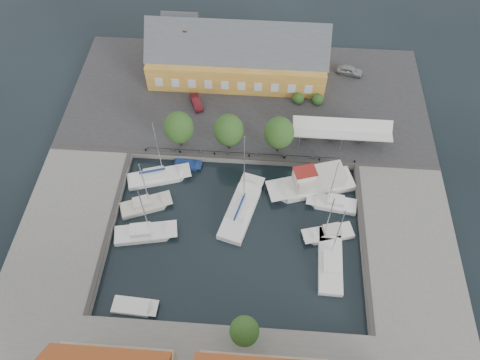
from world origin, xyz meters
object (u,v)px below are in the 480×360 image
(east_boat_c, at_px, (330,263))
(west_boat_b, at_px, (145,206))
(launch_nw, at_px, (188,165))
(center_sailboat, at_px, (241,210))
(east_boat_b, at_px, (329,234))
(west_boat_a, at_px, (158,177))
(tent_canopy, at_px, (342,129))
(car_red, at_px, (196,102))
(warehouse, at_px, (234,56))
(west_boat_c, at_px, (144,234))
(east_boat_a, at_px, (333,204))
(trawler, at_px, (314,183))
(launch_sw, at_px, (135,307))
(car_silver, at_px, (350,70))

(east_boat_c, distance_m, west_boat_b, 25.48)
(east_boat_c, distance_m, launch_nw, 24.34)
(center_sailboat, distance_m, west_boat_b, 13.00)
(east_boat_b, distance_m, west_boat_a, 24.87)
(tent_canopy, xyz_separation_m, west_boat_a, (-25.68, -7.98, -3.41))
(car_red, xyz_separation_m, east_boat_b, (19.90, -21.28, -1.36))
(warehouse, height_order, center_sailboat, center_sailboat)
(warehouse, distance_m, tent_canopy, 21.63)
(west_boat_c, bearing_deg, east_boat_a, 14.50)
(tent_canopy, bearing_deg, trawler, -115.60)
(east_boat_b, height_order, launch_sw, east_boat_b)
(west_boat_b, height_order, west_boat_c, west_boat_c)
(tent_canopy, relative_size, east_boat_a, 1.42)
(east_boat_c, height_order, west_boat_a, west_boat_a)
(car_red, height_order, center_sailboat, center_sailboat)
(car_red, relative_size, east_boat_c, 0.32)
(west_boat_b, xyz_separation_m, launch_nw, (4.75, 7.39, -0.17))
(east_boat_b, bearing_deg, tent_canopy, 82.79)
(car_silver, relative_size, trawler, 0.34)
(car_red, height_order, west_boat_a, west_boat_a)
(tent_canopy, xyz_separation_m, launch_sw, (-25.15, -26.79, -3.59))
(center_sailboat, bearing_deg, launch_sw, -129.30)
(car_silver, height_order, east_boat_a, east_boat_a)
(trawler, relative_size, west_boat_c, 1.14)
(center_sailboat, distance_m, launch_sw, 18.31)
(car_red, relative_size, trawler, 0.30)
(car_red, distance_m, trawler, 22.73)
(center_sailboat, distance_m, launch_nw, 10.95)
(warehouse, relative_size, car_silver, 6.65)
(trawler, xyz_separation_m, east_boat_c, (1.82, -11.62, -0.76))
(west_boat_a, bearing_deg, launch_nw, 33.42)
(center_sailboat, xyz_separation_m, west_boat_a, (-12.13, 4.64, -0.09))
(car_red, distance_m, launch_sw, 32.86)
(warehouse, height_order, east_boat_a, warehouse)
(east_boat_a, distance_m, west_boat_a, 24.56)
(east_boat_c, bearing_deg, west_boat_c, 174.04)
(trawler, height_order, launch_nw, trawler)
(trawler, relative_size, east_boat_b, 1.34)
(launch_sw, bearing_deg, east_boat_b, 26.12)
(launch_sw, relative_size, launch_nw, 1.36)
(car_silver, distance_m, east_boat_c, 34.70)
(car_red, bearing_deg, car_silver, -1.96)
(tent_canopy, xyz_separation_m, car_red, (-21.85, 5.87, -2.06))
(car_silver, height_order, launch_nw, car_silver)
(west_boat_b, bearing_deg, trawler, 12.11)
(tent_canopy, relative_size, launch_sw, 2.52)
(car_silver, relative_size, east_boat_a, 0.44)
(warehouse, relative_size, west_boat_c, 2.59)
(warehouse, relative_size, tent_canopy, 2.04)
(east_boat_b, bearing_deg, west_boat_c, -176.06)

